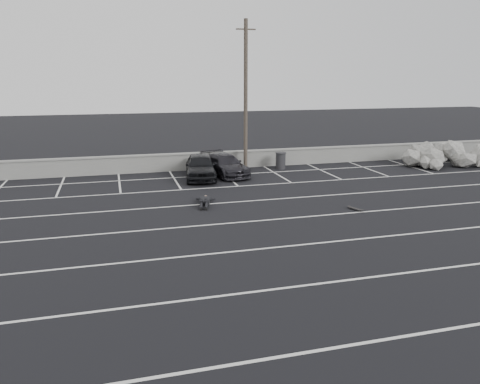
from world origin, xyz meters
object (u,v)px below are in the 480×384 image
object	(u,v)px
utility_pole	(246,96)
riprap_pile	(439,157)
car_right	(225,165)
skateboard	(356,209)
trash_bin	(281,161)
person	(205,198)
car_left	(200,166)

from	to	relation	value
utility_pole	riprap_pile	world-z (taller)	utility_pole
car_right	skateboard	size ratio (longest dim) A/B	6.05
utility_pole	trash_bin	distance (m)	4.51
riprap_pile	skateboard	xyz separation A→B (m)	(-10.26, -7.87, -0.47)
utility_pole	skateboard	distance (m)	11.00
skateboard	trash_bin	bearing A→B (deg)	68.63
car_right	riprap_pile	xyz separation A→B (m)	(13.97, -0.74, -0.07)
utility_pole	person	distance (m)	9.08
skateboard	car_right	bearing A→B (deg)	92.38
person	skateboard	xyz separation A→B (m)	(6.04, -2.85, -0.17)
trash_bin	skateboard	xyz separation A→B (m)	(-0.07, -9.54, -0.46)
trash_bin	person	world-z (taller)	trash_bin
car_left	utility_pole	bearing A→B (deg)	38.24
car_right	utility_pole	world-z (taller)	utility_pole
car_left	person	xyz separation A→B (m)	(-0.79, -5.21, -0.46)
person	skateboard	distance (m)	6.68
riprap_pile	skateboard	world-z (taller)	riprap_pile
car_left	trash_bin	world-z (taller)	car_left
riprap_pile	person	distance (m)	17.06
trash_bin	riprap_pile	size ratio (longest dim) A/B	0.19
car_right	utility_pole	size ratio (longest dim) A/B	0.48
car_right	trash_bin	distance (m)	3.90
car_left	trash_bin	bearing A→B (deg)	23.96
person	trash_bin	bearing A→B (deg)	62.18
car_right	skateboard	xyz separation A→B (m)	(3.71, -8.60, -0.54)
riprap_pile	skateboard	size ratio (longest dim) A/B	7.97
utility_pole	person	xyz separation A→B (m)	(-3.93, -7.01, -4.23)
trash_bin	person	bearing A→B (deg)	-132.39
car_right	riprap_pile	world-z (taller)	riprap_pile
person	riprap_pile	bearing A→B (deg)	31.69
utility_pole	car_left	bearing A→B (deg)	-150.22
riprap_pile	person	bearing A→B (deg)	-162.88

